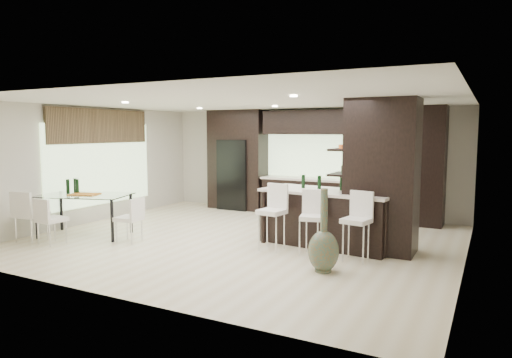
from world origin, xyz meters
The scene contains 22 objects.
ground centered at (0.00, 0.00, 0.00)m, with size 8.00×8.00×0.00m, color beige.
back_wall centered at (0.00, 3.50, 1.35)m, with size 8.00×0.02×2.70m, color beige.
left_wall centered at (-4.00, 0.00, 1.35)m, with size 0.02×7.00×2.70m, color beige.
right_wall centered at (4.00, 0.00, 1.35)m, with size 0.02×7.00×2.70m, color beige.
ceiling centered at (0.00, 0.00, 2.70)m, with size 8.00×7.00×0.02m, color white.
window_left centered at (-3.96, 0.20, 1.35)m, with size 0.04×3.20×1.90m, color #B2D199.
window_back centered at (0.60, 3.46, 1.55)m, with size 3.40×0.04×1.20m, color #B2D199.
stone_accent centered at (-3.93, 0.20, 2.25)m, with size 0.08×3.00×0.80m, color brown.
ceiling_spots centered at (0.00, 0.25, 2.68)m, with size 4.00×3.00×0.02m, color white.
back_cabinetry centered at (0.50, 3.17, 1.35)m, with size 6.80×0.68×2.70m, color black.
refrigerator centered at (-1.90, 3.12, 0.95)m, with size 0.90×0.68×1.90m, color black.
partition_column centered at (2.60, 0.40, 1.35)m, with size 1.20×0.80×2.70m, color black.
kitchen_island centered at (1.62, 0.42, 0.52)m, with size 2.49×1.07×1.04m, color black.
stool_left centered at (0.85, -0.43, 0.48)m, with size 0.43×0.43×0.96m, color white.
stool_mid centered at (1.62, -0.42, 0.45)m, with size 0.40×0.40×0.91m, color white.
stool_right centered at (2.38, -0.42, 0.46)m, with size 0.41×0.41×0.93m, color white.
bench centered at (0.43, 1.62, 0.23)m, with size 1.21×0.47×0.47m, color black.
floor_vase centered at (2.10, -1.22, 0.64)m, with size 0.47×0.47×1.28m, color #49513A, non-canonical shape.
dining_table centered at (-3.02, -1.16, 0.42)m, with size 1.76×0.99×0.85m, color white.
chair_near centered at (-3.02, -1.96, 0.41)m, with size 0.44×0.44×0.82m, color white.
chair_far centered at (-3.57, -1.99, 0.46)m, with size 0.50×0.50×0.92m, color white.
chair_end centered at (-1.84, -1.16, 0.40)m, with size 0.43×0.43×0.80m, color white.
Camera 1 is at (4.32, -7.69, 2.13)m, focal length 32.00 mm.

